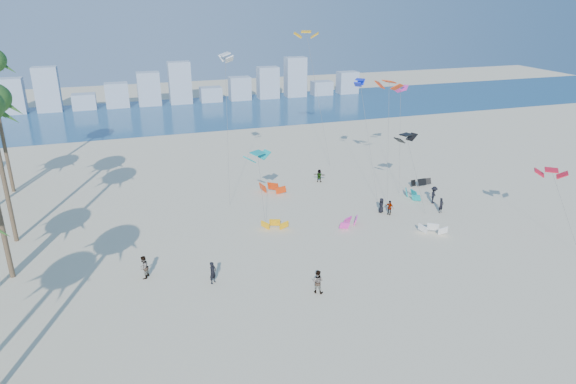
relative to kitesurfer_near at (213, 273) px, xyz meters
name	(u,v)px	position (x,y,z in m)	size (l,w,h in m)	color
ground	(321,349)	(5.08, -10.11, -0.91)	(220.00, 220.00, 0.00)	beige
ocean	(181,114)	(5.08, 61.89, -0.90)	(220.00, 220.00, 0.00)	navy
kitesurfer_near	(213,273)	(0.00, 0.00, 0.00)	(0.66, 0.43, 1.81)	black
kitesurfer_mid	(317,282)	(7.25, -3.82, 0.03)	(0.91, 0.71, 1.87)	gray
kitesurfers_far	(346,207)	(15.28, 8.95, -0.03)	(31.87, 17.74, 1.91)	black
grounded_kites	(351,203)	(16.75, 10.74, -0.46)	(22.63, 17.62, 1.04)	#FBAB0D
flying_kites	(349,94)	(17.56, 14.21, 10.42)	(26.93, 33.95, 17.30)	#0D9E9E
distant_skyline	(167,89)	(3.89, 71.89, 2.18)	(85.00, 3.00, 8.40)	#9EADBF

